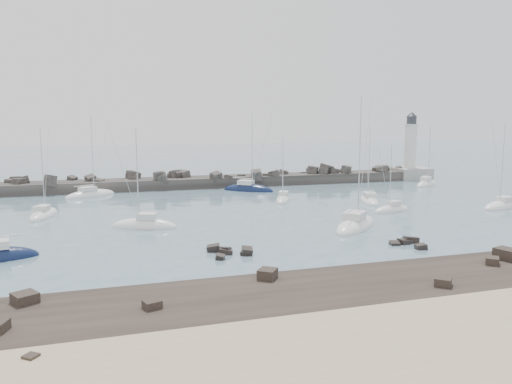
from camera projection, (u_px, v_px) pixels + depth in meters
ground at (243, 231)px, 55.19m from camera, size 400.00×400.00×0.00m
sand_strip at (416, 367)px, 24.94m from camera, size 140.00×14.00×1.00m
rock_shelf at (331, 298)px, 34.47m from camera, size 140.00×12.20×1.95m
rock_cluster_near at (230, 252)px, 46.15m from camera, size 4.09×4.07×1.30m
rock_cluster_far at (408, 243)px, 49.93m from camera, size 3.62×4.08×1.22m
breakwater at (146, 187)px, 88.91m from camera, size 115.00×7.46×5.22m
lighthouse at (410, 164)px, 104.42m from camera, size 7.00×7.00×14.60m
sailboat_3 at (43, 215)px, 63.85m from camera, size 4.13×8.07×12.22m
sailboat_4 at (90, 195)px, 80.54m from camera, size 8.92×6.96×13.84m
sailboat_5 at (144, 226)px, 57.20m from camera, size 7.99×5.22×12.32m
sailboat_6 at (283, 200)px, 75.91m from camera, size 4.90×6.82×10.63m
sailboat_7 at (355, 226)px, 57.29m from camera, size 9.48×9.36×16.06m
sailboat_8 at (248, 190)px, 86.80m from camera, size 8.92×7.85×14.50m
sailboat_9 at (392, 210)px, 67.25m from camera, size 6.33×3.15×9.80m
sailboat_10 at (369, 201)px, 74.98m from camera, size 4.59×8.16×12.34m
sailboat_11 at (502, 207)px, 70.23m from camera, size 8.51×4.88×12.85m
sailboat_12 at (426, 185)px, 93.72m from camera, size 7.64×6.14×12.21m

